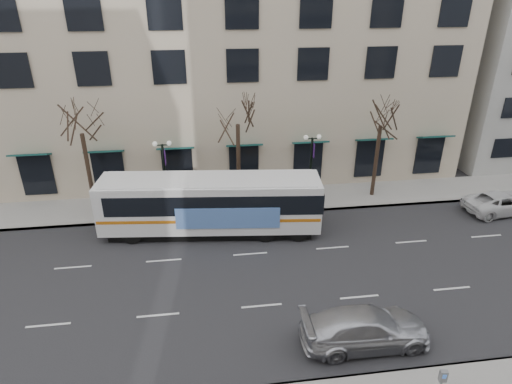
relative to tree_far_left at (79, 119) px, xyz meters
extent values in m
plane|color=black|center=(10.00, -8.80, -6.70)|extent=(160.00, 160.00, 0.00)
cube|color=gray|center=(15.00, 0.20, -6.62)|extent=(80.00, 4.00, 0.15)
cube|color=#C1B093|center=(8.00, 12.20, 5.30)|extent=(40.00, 20.00, 24.00)
cylinder|color=black|center=(0.00, 0.00, -3.83)|extent=(0.28, 0.28, 5.74)
cylinder|color=black|center=(10.00, 0.00, -3.72)|extent=(0.28, 0.28, 5.95)
cylinder|color=black|center=(20.00, 0.00, -3.97)|extent=(0.28, 0.28, 5.46)
cylinder|color=black|center=(5.00, -0.60, -4.20)|extent=(0.16, 0.16, 5.00)
cylinder|color=black|center=(5.00, -0.60, -6.55)|extent=(0.36, 0.36, 0.30)
cube|color=black|center=(5.00, -0.60, -1.75)|extent=(0.90, 0.06, 0.06)
sphere|color=silver|center=(4.55, -0.60, -1.65)|extent=(0.32, 0.32, 0.32)
sphere|color=silver|center=(5.45, -0.60, -1.65)|extent=(0.32, 0.32, 0.32)
cube|color=#4B1F75|center=(5.12, -0.60, -2.60)|extent=(0.04, 0.45, 1.00)
cylinder|color=black|center=(15.00, -0.60, -4.20)|extent=(0.16, 0.16, 5.00)
cylinder|color=black|center=(15.00, -0.60, -6.55)|extent=(0.36, 0.36, 0.30)
cube|color=black|center=(15.00, -0.60, -1.75)|extent=(0.90, 0.06, 0.06)
sphere|color=silver|center=(14.55, -0.60, -1.65)|extent=(0.32, 0.32, 0.32)
sphere|color=silver|center=(15.45, -0.60, -1.65)|extent=(0.32, 0.32, 0.32)
cube|color=#4B1F75|center=(15.12, -0.60, -2.60)|extent=(0.04, 0.45, 1.00)
cube|color=white|center=(7.87, -3.56, -4.64)|extent=(13.78, 4.38, 3.10)
cube|color=black|center=(7.87, -3.56, -6.39)|extent=(12.67, 3.91, 0.51)
cube|color=black|center=(8.21, -3.60, -4.16)|extent=(13.25, 4.37, 1.24)
cube|color=#C46912|center=(7.87, -3.56, -5.17)|extent=(13.65, 4.40, 0.20)
cube|color=#527CC8|center=(8.83, -5.18, -4.95)|extent=(6.18, 0.74, 1.35)
cube|color=white|center=(7.87, -3.56, -3.05)|extent=(13.08, 4.02, 0.09)
cylinder|color=black|center=(3.02, -4.34, -6.13)|extent=(1.16, 0.44, 1.13)
cylinder|color=black|center=(3.30, -1.76, -6.13)|extent=(1.16, 0.44, 1.13)
cylinder|color=black|center=(11.10, -5.22, -6.13)|extent=(1.16, 0.44, 1.13)
cylinder|color=black|center=(11.38, -2.64, -6.13)|extent=(1.16, 0.44, 1.13)
cylinder|color=black|center=(13.12, -5.44, -6.13)|extent=(1.16, 0.44, 1.13)
cylinder|color=black|center=(13.40, -2.86, -6.13)|extent=(1.16, 0.44, 1.13)
imported|color=#B9BBC2|center=(14.11, -14.07, -5.88)|extent=(5.67, 2.32, 1.64)
imported|color=silver|center=(27.90, -3.60, -5.97)|extent=(5.42, 2.89, 1.45)
cube|color=slate|center=(15.86, -17.20, -5.51)|extent=(0.30, 0.22, 0.49)
cube|color=blue|center=(15.88, -17.29, -5.44)|extent=(0.14, 0.04, 0.18)
camera|label=1|loc=(7.50, -27.47, 7.36)|focal=30.00mm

